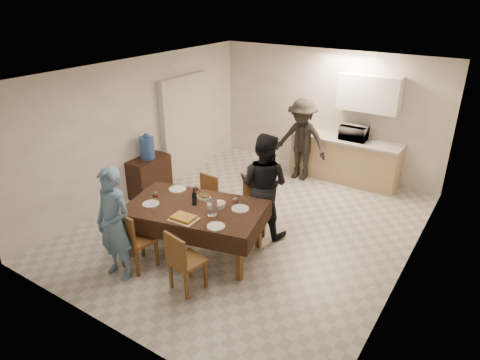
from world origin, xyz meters
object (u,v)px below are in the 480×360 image
object	(u,v)px
microwave	(354,133)
person_kitchen	(301,140)
water_pitcher	(212,207)
savoury_tart	(184,218)
person_near	(114,225)
water_jug	(147,148)
wine_bottle	(194,196)
dining_table	(195,209)
console	(150,177)
person_far	(263,185)

from	to	relation	value
microwave	person_kitchen	xyz separation A→B (m)	(-0.93, -0.45, -0.20)
water_pitcher	savoury_tart	bearing A→B (deg)	-127.15
savoury_tart	person_near	xyz separation A→B (m)	(-0.65, -0.67, 0.01)
water_jug	wine_bottle	world-z (taller)	water_jug
dining_table	console	size ratio (longest dim) A/B	2.68
wine_bottle	savoury_tart	distance (m)	0.47
person_near	person_far	xyz separation A→B (m)	(1.10, 2.10, 0.05)
dining_table	water_jug	xyz separation A→B (m)	(-2.00, 1.06, 0.23)
dining_table	person_near	xyz separation A→B (m)	(-0.55, -1.05, 0.07)
console	person_kitchen	bearing A→B (deg)	48.13
savoury_tart	microwave	xyz separation A→B (m)	(0.92, 4.22, 0.25)
person_near	savoury_tart	bearing A→B (deg)	45.17
console	water_pitcher	xyz separation A→B (m)	(2.35, -1.11, 0.51)
wine_bottle	person_far	xyz separation A→B (m)	(0.60, 1.00, -0.06)
water_pitcher	person_far	xyz separation A→B (m)	(0.20, 1.10, -0.03)
person_kitchen	water_jug	bearing A→B (deg)	-131.87
dining_table	person_near	world-z (taller)	person_near
water_pitcher	microwave	xyz separation A→B (m)	(0.67, 3.89, 0.16)
water_pitcher	dining_table	bearing A→B (deg)	171.87
dining_table	person_far	world-z (taller)	person_far
console	wine_bottle	size ratio (longest dim) A/B	2.96
person_near	person_kitchen	bearing A→B (deg)	81.15
person_near	microwave	bearing A→B (deg)	71.49
water_pitcher	savoury_tart	size ratio (longest dim) A/B	0.59
savoury_tart	dining_table	bearing A→B (deg)	104.74
water_jug	water_pitcher	world-z (taller)	water_jug
wine_bottle	water_jug	bearing A→B (deg)	152.45
person_near	person_kitchen	xyz separation A→B (m)	(0.63, 4.44, 0.04)
wine_bottle	person_near	xyz separation A→B (m)	(-0.50, -1.10, -0.11)
savoury_tart	person_kitchen	world-z (taller)	person_kitchen
dining_table	console	bearing A→B (deg)	138.47
water_jug	savoury_tart	distance (m)	2.55
savoury_tart	wine_bottle	bearing A→B (deg)	109.23
savoury_tart	microwave	bearing A→B (deg)	77.70
dining_table	water_pitcher	bearing A→B (deg)	-21.57
dining_table	wine_bottle	size ratio (longest dim) A/B	7.92
person_near	water_pitcher	bearing A→B (deg)	47.31
console	person_near	world-z (taller)	person_near
person_near	person_far	distance (m)	2.37
water_jug	person_near	bearing A→B (deg)	-55.65
savoury_tart	person_far	bearing A→B (deg)	72.53
water_jug	person_near	distance (m)	2.57
water_pitcher	person_near	distance (m)	1.35
dining_table	water_pitcher	size ratio (longest dim) A/B	9.95
dining_table	savoury_tart	distance (m)	0.40
savoury_tart	person_near	world-z (taller)	person_near
person_kitchen	dining_table	bearing A→B (deg)	-91.44
water_jug	water_pitcher	distance (m)	2.60
person_far	person_kitchen	distance (m)	2.38
water_jug	savoury_tart	world-z (taller)	water_jug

